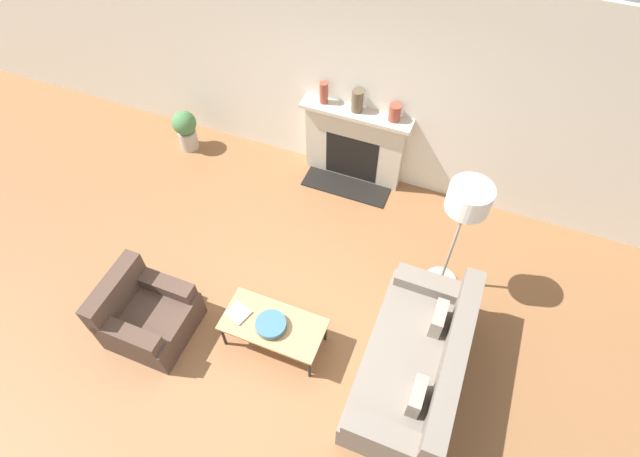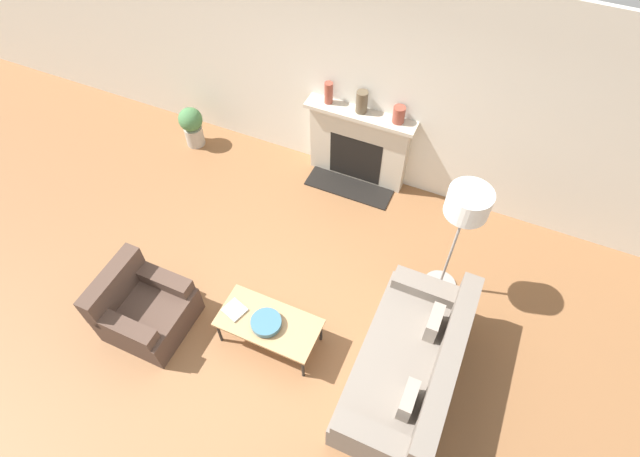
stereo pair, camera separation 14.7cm
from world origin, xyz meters
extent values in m
plane|color=brown|center=(0.00, 0.00, 0.00)|extent=(18.00, 18.00, 0.00)
cube|color=silver|center=(0.00, 2.84, 1.45)|extent=(18.00, 0.06, 2.90)
cube|color=beige|center=(-0.04, 2.71, 0.54)|extent=(1.34, 0.20, 1.07)
cube|color=black|center=(-0.04, 2.63, 0.39)|extent=(0.73, 0.04, 0.70)
cube|color=black|center=(-0.04, 2.43, 0.01)|extent=(1.20, 0.40, 0.02)
cube|color=beige|center=(-0.04, 2.68, 1.10)|extent=(1.46, 0.28, 0.05)
cube|color=slate|center=(1.48, 0.13, 0.21)|extent=(0.91, 1.90, 0.43)
cube|color=slate|center=(1.85, 0.13, 0.64)|extent=(0.20, 1.90, 0.43)
cube|color=slate|center=(1.48, 0.97, 0.50)|extent=(0.84, 0.22, 0.15)
cube|color=slate|center=(1.48, -0.71, 0.50)|extent=(0.84, 0.22, 0.15)
cube|color=gray|center=(1.62, 0.56, 0.57)|extent=(0.12, 0.32, 0.28)
cube|color=gray|center=(1.62, -0.30, 0.57)|extent=(0.12, 0.32, 0.28)
cube|color=#4C382D|center=(-1.27, -0.41, 0.20)|extent=(0.83, 0.83, 0.40)
cube|color=#4C382D|center=(-1.61, -0.41, 0.60)|extent=(0.18, 0.83, 0.40)
cube|color=#4C382D|center=(-1.27, -0.74, 0.48)|extent=(0.74, 0.18, 0.15)
cube|color=#4C382D|center=(-1.27, -0.09, 0.48)|extent=(0.74, 0.18, 0.15)
cube|color=tan|center=(0.03, -0.05, 0.40)|extent=(1.08, 0.54, 0.03)
cylinder|color=black|center=(-0.47, -0.28, 0.19)|extent=(0.03, 0.03, 0.38)
cylinder|color=black|center=(0.53, -0.28, 0.19)|extent=(0.03, 0.03, 0.38)
cylinder|color=black|center=(-0.47, 0.18, 0.19)|extent=(0.03, 0.03, 0.38)
cylinder|color=black|center=(0.53, 0.18, 0.19)|extent=(0.03, 0.03, 0.38)
cylinder|color=#38667A|center=(0.03, -0.09, 0.42)|extent=(0.11, 0.11, 0.02)
cylinder|color=#38667A|center=(0.03, -0.09, 0.46)|extent=(0.32, 0.32, 0.06)
cube|color=#B2A893|center=(-0.36, -0.07, 0.42)|extent=(0.27, 0.26, 0.02)
cylinder|color=gray|center=(1.55, 1.40, 0.01)|extent=(0.39, 0.39, 0.03)
cylinder|color=gray|center=(1.55, 1.40, 0.72)|extent=(0.03, 0.03, 1.38)
cylinder|color=white|center=(1.55, 1.40, 1.51)|extent=(0.44, 0.44, 0.28)
cylinder|color=brown|center=(-0.48, 2.71, 1.27)|extent=(0.11, 0.11, 0.29)
cylinder|color=brown|center=(-0.04, 2.71, 1.27)|extent=(0.15, 0.15, 0.29)
cylinder|color=brown|center=(0.44, 2.71, 1.23)|extent=(0.15, 0.15, 0.21)
cylinder|color=#B2A899|center=(-2.48, 2.35, 0.15)|extent=(0.27, 0.27, 0.30)
sphere|color=#477A47|center=(-2.48, 2.35, 0.46)|extent=(0.35, 0.35, 0.35)
camera|label=1|loc=(1.39, -2.13, 5.12)|focal=28.00mm
camera|label=2|loc=(1.52, -2.07, 5.12)|focal=28.00mm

